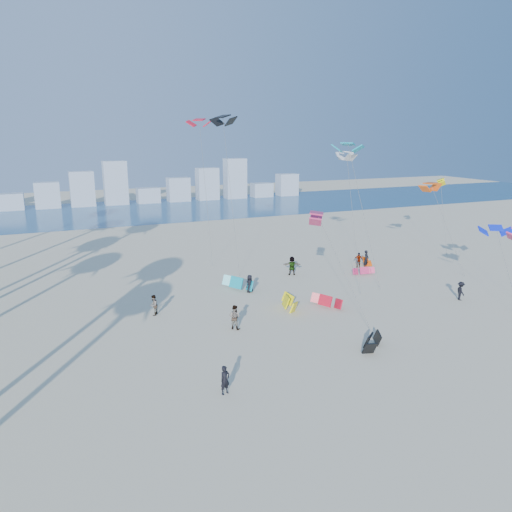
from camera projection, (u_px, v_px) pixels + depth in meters
name	position (u px, v px, depth m)	size (l,w,h in m)	color
ground	(332.00, 435.00, 22.52)	(220.00, 220.00, 0.00)	beige
ocean	(117.00, 212.00, 86.82)	(220.00, 220.00, 0.00)	navy
kitesurfer_near	(225.00, 380.00, 25.90)	(0.58, 0.38, 1.58)	black
kitesurfer_mid	(234.00, 317.00, 34.57)	(0.86, 0.67, 1.76)	gray
kitesurfers_far	(316.00, 275.00, 44.96)	(25.00, 13.37, 1.85)	black
grounded_kites	(306.00, 293.00, 41.07)	(17.40, 19.98, 1.09)	red
flying_kites	(355.00, 168.00, 45.30)	(29.38, 36.12, 15.82)	#CC2D61
distant_skyline	(102.00, 189.00, 94.56)	(85.00, 3.00, 8.40)	#9EADBF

